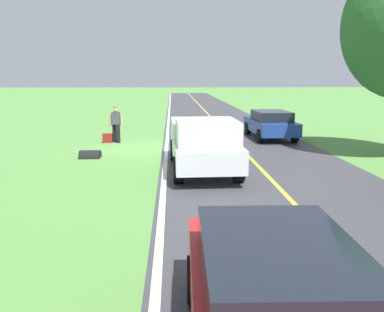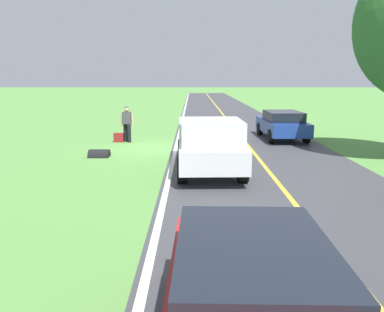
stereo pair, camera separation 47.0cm
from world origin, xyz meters
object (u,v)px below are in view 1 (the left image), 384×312
Objects in this scene: hitchhiker_walking at (116,122)px; suitcase_carried at (108,138)px; sedan_near_oncoming at (270,124)px; pickup_truck_passing at (204,143)px; sedan_ahead_same_lane at (280,304)px.

hitchhiker_walking reaches higher than suitcase_carried.
pickup_truck_passing is at bearing 61.02° from sedan_near_oncoming.
hitchhiker_walking is at bearing 100.86° from suitcase_carried.
sedan_near_oncoming reaches higher than suitcase_carried.
pickup_truck_passing reaches higher than sedan_near_oncoming.
pickup_truck_passing is 8.22m from sedan_near_oncoming.
suitcase_carried is at bearing -56.09° from pickup_truck_passing.
hitchhiker_walking is 0.87m from suitcase_carried.
hitchhiker_walking is 3.80× the size of suitcase_carried.
pickup_truck_passing reaches higher than hitchhiker_walking.
sedan_near_oncoming is (-3.98, -7.19, -0.21)m from pickup_truck_passing.
sedan_ahead_same_lane is 1.00× the size of sedan_near_oncoming.
sedan_ahead_same_lane is 16.93m from sedan_near_oncoming.
sedan_near_oncoming is at bearing -103.30° from sedan_ahead_same_lane.
pickup_truck_passing is 1.23× the size of sedan_near_oncoming.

